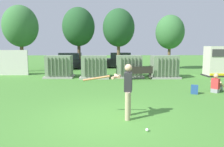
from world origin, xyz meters
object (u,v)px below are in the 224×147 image
at_px(transformer_west, 59,67).
at_px(parked_car_leftmost, 69,61).
at_px(backpack, 194,90).
at_px(park_bench, 140,72).
at_px(parked_car_left_of_center, 120,61).
at_px(seated_spectator, 216,85).
at_px(transformer_mid_east, 129,67).
at_px(generator_enclosure, 215,61).
at_px(batter, 126,88).
at_px(transformer_east, 164,67).
at_px(sports_ball, 147,130).
at_px(transformer_mid_west, 95,67).

relative_size(transformer_west, parked_car_leftmost, 0.49).
bearing_deg(backpack, park_bench, 113.23).
bearing_deg(parked_car_left_of_center, park_bench, -84.11).
height_order(transformer_west, parked_car_left_of_center, same).
bearing_deg(seated_spectator, transformer_mid_east, 125.01).
distance_m(transformer_west, generator_enclosure, 11.86).
distance_m(seated_spectator, backpack, 1.29).
distance_m(transformer_mid_east, batter, 9.18).
height_order(transformer_west, transformer_east, same).
xyz_separation_m(sports_ball, backpack, (3.18, 4.51, 0.17)).
relative_size(batter, sports_ball, 19.33).
distance_m(transformer_mid_east, backpack, 6.34).
bearing_deg(batter, parked_car_leftmost, 105.86).
bearing_deg(transformer_west, parked_car_leftmost, 93.03).
bearing_deg(transformer_east, transformer_mid_east, 172.19).
distance_m(sports_ball, parked_car_left_of_center, 17.41).
relative_size(transformer_west, transformer_mid_west, 1.00).
distance_m(transformer_east, sports_ball, 10.45).
distance_m(transformer_east, park_bench, 2.14).
height_order(generator_enclosure, parked_car_leftmost, generator_enclosure).
xyz_separation_m(transformer_mid_west, seated_spectator, (6.35, -5.16, -0.41)).
bearing_deg(transformer_east, batter, -112.45).
distance_m(batter, parked_car_left_of_center, 16.25).
bearing_deg(sports_ball, batter, 111.51).
relative_size(sports_ball, parked_car_leftmost, 0.02).
height_order(generator_enclosure, backpack, generator_enclosure).
bearing_deg(transformer_mid_west, generator_enclosure, 3.88).
xyz_separation_m(generator_enclosure, backpack, (-4.14, -6.11, -0.92)).
xyz_separation_m(transformer_mid_east, park_bench, (0.63, -1.23, -0.25)).
distance_m(transformer_mid_west, transformer_east, 5.10).
xyz_separation_m(batter, seated_spectator, (4.87, 3.68, -0.60)).
xyz_separation_m(transformer_east, park_bench, (-1.93, -0.88, -0.25)).
bearing_deg(batter, transformer_mid_east, 83.37).
bearing_deg(sports_ball, generator_enclosure, 55.44).
xyz_separation_m(backpack, parked_car_left_of_center, (-2.81, 12.88, 0.54)).
bearing_deg(park_bench, parked_car_left_of_center, 95.89).
bearing_deg(parked_car_left_of_center, backpack, -77.70).
bearing_deg(sports_ball, backpack, 54.86).
bearing_deg(backpack, transformer_west, 143.14).
distance_m(transformer_mid_west, backpack, 7.51).
bearing_deg(parked_car_left_of_center, seated_spectator, -72.15).
distance_m(transformer_east, parked_car_left_of_center, 7.97).
height_order(transformer_mid_east, sports_ball, transformer_mid_east).
distance_m(transformer_west, sports_ball, 11.28).
xyz_separation_m(transformer_west, parked_car_left_of_center, (4.91, 7.09, -0.04)).
distance_m(transformer_west, parked_car_left_of_center, 8.63).
bearing_deg(seated_spectator, generator_enclosure, 63.36).
bearing_deg(transformer_mid_west, seated_spectator, -39.09).
bearing_deg(sports_ball, parked_car_leftmost, 106.27).
bearing_deg(sports_ball, transformer_mid_east, 86.65).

